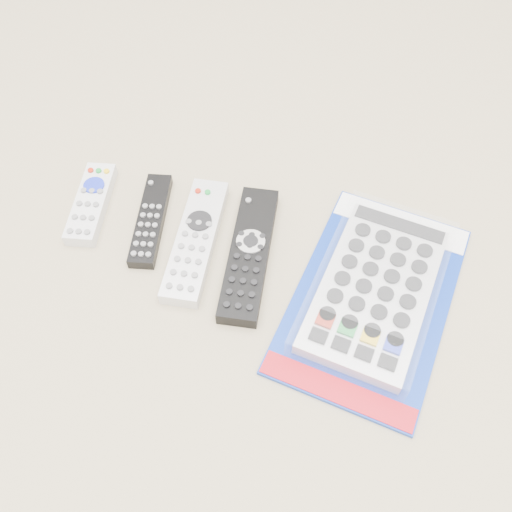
% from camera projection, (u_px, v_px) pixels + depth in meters
% --- Properties ---
extents(remote_small_grey, '(0.07, 0.16, 0.02)m').
position_uv_depth(remote_small_grey, '(91.00, 203.00, 0.87)').
color(remote_small_grey, silver).
rests_on(remote_small_grey, ground).
extents(remote_slim_black, '(0.06, 0.17, 0.02)m').
position_uv_depth(remote_slim_black, '(151.00, 220.00, 0.85)').
color(remote_slim_black, black).
rests_on(remote_slim_black, ground).
extents(remote_silver_dvd, '(0.06, 0.22, 0.02)m').
position_uv_depth(remote_silver_dvd, '(196.00, 240.00, 0.82)').
color(remote_silver_dvd, silver).
rests_on(remote_silver_dvd, ground).
extents(remote_large_black, '(0.07, 0.23, 0.02)m').
position_uv_depth(remote_large_black, '(249.00, 253.00, 0.81)').
color(remote_large_black, black).
rests_on(remote_large_black, ground).
extents(jumbo_remote_packaged, '(0.26, 0.36, 0.04)m').
position_uv_depth(jumbo_remote_packaged, '(375.00, 289.00, 0.77)').
color(jumbo_remote_packaged, '#0E2F9C').
rests_on(jumbo_remote_packaged, ground).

